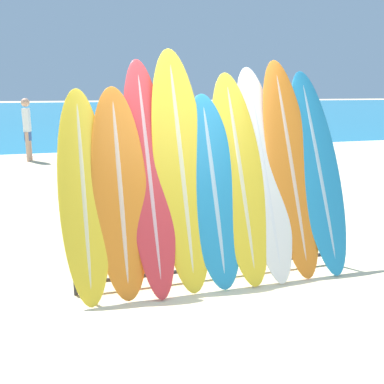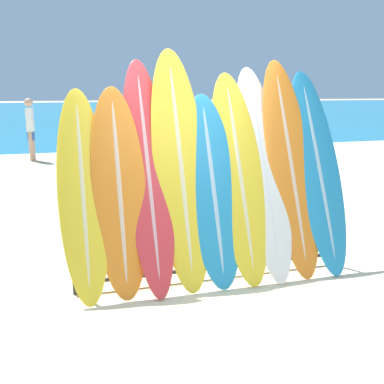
% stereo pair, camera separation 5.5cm
% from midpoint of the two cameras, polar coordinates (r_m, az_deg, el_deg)
% --- Properties ---
extents(ground_plane, '(160.00, 160.00, 0.00)m').
position_cam_midpoint_polar(ground_plane, '(4.68, 2.80, -12.91)').
color(ground_plane, beige).
extents(ocean_water, '(120.00, 60.00, 0.01)m').
position_cam_midpoint_polar(ocean_water, '(44.24, -15.17, 9.87)').
color(ocean_water, teal).
rests_on(ocean_water, ground_plane).
extents(surfboard_rack, '(2.98, 0.04, 0.78)m').
position_cam_midpoint_polar(surfboard_rack, '(4.90, 2.40, -6.20)').
color(surfboard_rack, '#28282D').
rests_on(surfboard_rack, ground_plane).
extents(surfboard_slot_0, '(0.49, 0.92, 2.06)m').
position_cam_midpoint_polar(surfboard_slot_0, '(4.57, -13.93, -0.20)').
color(surfboard_slot_0, yellow).
rests_on(surfboard_slot_0, ground_plane).
extents(surfboard_slot_1, '(0.56, 0.85, 2.08)m').
position_cam_midpoint_polar(surfboard_slot_1, '(4.58, -9.46, 0.19)').
color(surfboard_slot_1, orange).
rests_on(surfboard_slot_1, ground_plane).
extents(surfboard_slot_2, '(0.48, 1.21, 2.38)m').
position_cam_midpoint_polar(surfboard_slot_2, '(4.70, -5.86, 2.47)').
color(surfboard_slot_2, red).
rests_on(surfboard_slot_2, ground_plane).
extents(surfboard_slot_3, '(0.58, 1.09, 2.49)m').
position_cam_midpoint_polar(surfboard_slot_3, '(4.76, -1.74, 3.36)').
color(surfboard_slot_3, yellow).
rests_on(surfboard_slot_3, ground_plane).
extents(surfboard_slot_4, '(0.57, 0.93, 2.00)m').
position_cam_midpoint_polar(surfboard_slot_4, '(4.81, 2.37, 0.49)').
color(surfboard_slot_4, teal).
rests_on(surfboard_slot_4, ground_plane).
extents(surfboard_slot_5, '(0.56, 1.10, 2.24)m').
position_cam_midpoint_polar(surfboard_slot_5, '(4.96, 5.75, 2.22)').
color(surfboard_slot_5, yellow).
rests_on(surfboard_slot_5, ground_plane).
extents(surfboard_slot_6, '(0.53, 1.18, 2.31)m').
position_cam_midpoint_polar(surfboard_slot_6, '(5.11, 8.75, 2.82)').
color(surfboard_slot_6, silver).
rests_on(surfboard_slot_6, ground_plane).
extents(surfboard_slot_7, '(0.56, 1.09, 2.39)m').
position_cam_midpoint_polar(surfboard_slot_7, '(5.25, 12.09, 3.41)').
color(surfboard_slot_7, orange).
rests_on(surfboard_slot_7, ground_plane).
extents(surfboard_slot_8, '(0.55, 1.12, 2.27)m').
position_cam_midpoint_polar(surfboard_slot_8, '(5.42, 15.40, 2.86)').
color(surfboard_slot_8, teal).
rests_on(surfboard_slot_8, ground_plane).
extents(person_near_water, '(0.27, 0.22, 1.63)m').
position_cam_midpoint_polar(person_near_water, '(13.16, -2.27, 7.92)').
color(person_near_water, beige).
rests_on(person_near_water, ground_plane).
extents(person_mid_beach, '(0.25, 0.30, 1.77)m').
position_cam_midpoint_polar(person_mid_beach, '(11.13, -8.89, 7.27)').
color(person_mid_beach, '#846047').
rests_on(person_mid_beach, ground_plane).
extents(person_far_left, '(0.23, 0.28, 1.64)m').
position_cam_midpoint_polar(person_far_left, '(8.78, 7.16, 5.37)').
color(person_far_left, beige).
rests_on(person_far_left, ground_plane).
extents(person_far_right, '(0.24, 0.30, 1.79)m').
position_cam_midpoint_polar(person_far_right, '(13.78, -20.31, 7.73)').
color(person_far_right, tan).
rests_on(person_far_right, ground_plane).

